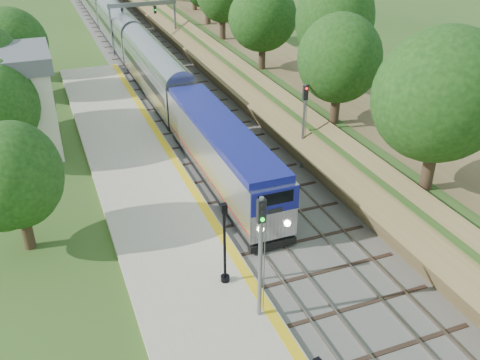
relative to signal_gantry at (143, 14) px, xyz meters
name	(u,v)px	position (x,y,z in m)	size (l,w,h in m)	color
trackbed	(134,43)	(-0.47, 5.01, -4.75)	(9.50, 170.00, 0.28)	#4C4944
platform	(162,221)	(-7.67, -38.99, -4.63)	(6.40, 68.00, 0.38)	#A7A087
yellow_stripe	(205,209)	(-4.82, -38.99, -4.43)	(0.55, 68.00, 0.01)	gold
embankment	(194,24)	(7.88, 5.01, -2.87)	(10.64, 170.00, 11.70)	brown
signal_gantry	(143,14)	(0.00, 0.00, 0.00)	(8.40, 0.38, 6.20)	slate
trees_behind_platform	(44,142)	(-13.64, -34.32, -0.29)	(7.82, 53.32, 7.21)	#332316
train	(98,4)	(-2.47, 22.97, -2.62)	(2.91, 136.59, 4.28)	black
lamppost_far	(225,248)	(-6.05, -46.06, -2.36)	(0.46, 0.46, 4.66)	black
signal_platform	(261,246)	(-5.37, -48.96, -0.45)	(0.38, 0.30, 6.49)	slate
signal_farside	(304,118)	(3.73, -35.55, -0.78)	(0.35, 0.28, 6.42)	slate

